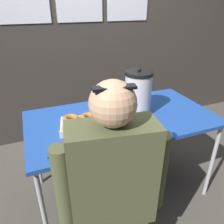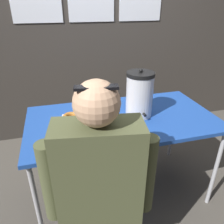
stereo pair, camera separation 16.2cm
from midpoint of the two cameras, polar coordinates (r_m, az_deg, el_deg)
name	(u,v)px [view 1 (the left image)]	position (r m, az deg, el deg)	size (l,w,h in m)	color
ground_plane	(120,188)	(2.18, -0.09, -19.23)	(12.00, 12.00, 0.00)	#4C473F
back_wall	(79,16)	(2.68, -10.44, 23.50)	(6.00, 0.11, 2.86)	#38332D
folding_table	(122,122)	(1.74, -0.11, -2.73)	(1.46, 0.79, 0.76)	#1E479E
donut_box	(87,123)	(1.60, -9.49, -3.03)	(0.46, 0.36, 0.05)	beige
coffee_urn	(138,93)	(1.71, 4.12, 4.87)	(0.21, 0.24, 0.38)	silver
cell_phone	(58,152)	(1.39, -17.27, -10.06)	(0.13, 0.15, 0.01)	black
person_seated	(113,198)	(1.28, -3.73, -21.74)	(0.59, 0.29, 1.29)	#33332D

